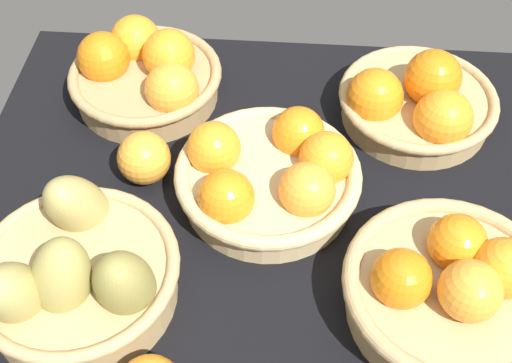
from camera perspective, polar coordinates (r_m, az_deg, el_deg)
name	(u,v)px	position (r cm, az deg, el deg)	size (l,w,h in cm)	color
market_tray	(267,211)	(92.21, 0.91, -2.54)	(84.00, 72.00, 3.00)	black
basket_near_right	(451,289)	(80.86, 16.28, -8.79)	(25.27, 25.27, 11.88)	tan
basket_near_left_pears	(76,273)	(81.20, -15.07, -7.56)	(24.23, 26.75, 14.28)	tan
basket_far_right	(417,102)	(102.19, 13.51, 6.62)	(23.60, 23.60, 11.44)	tan
basket_far_left	(146,73)	(105.22, -9.37, 9.07)	(23.42, 23.42, 11.13)	tan
basket_center	(270,175)	(89.15, 1.22, 0.56)	(25.02, 25.02, 9.66)	tan
loose_orange_back_gap	(144,158)	(92.92, -9.51, 1.97)	(7.40, 7.40, 7.40)	#F49E33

